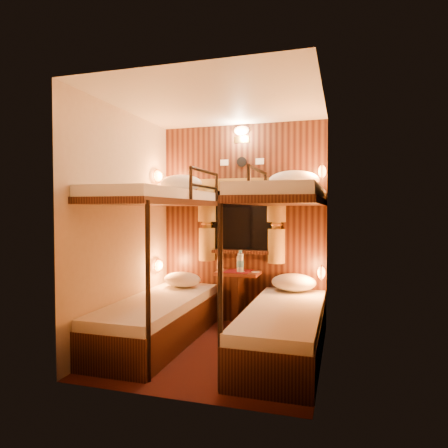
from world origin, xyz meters
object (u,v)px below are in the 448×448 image
(table, at_px, (238,291))
(bottle_left, at_px, (239,264))
(bunk_right, at_px, (284,296))
(bottle_right, at_px, (241,263))
(bunk_left, at_px, (159,288))

(table, xyz_separation_m, bottle_left, (0.02, -0.03, 0.33))
(bunk_right, height_order, table, bunk_right)
(table, height_order, bottle_left, bottle_left)
(bottle_right, bearing_deg, bottle_left, 139.33)
(bottle_left, bearing_deg, table, 123.22)
(bunk_right, height_order, bottle_right, bunk_right)
(table, distance_m, bottle_right, 0.35)
(bunk_left, height_order, table, bunk_left)
(bunk_right, xyz_separation_m, bottle_right, (-0.61, 0.73, 0.20))
(table, bearing_deg, bunk_left, -129.67)
(bunk_left, height_order, bottle_right, bunk_left)
(bunk_left, relative_size, bunk_right, 1.00)
(bunk_left, xyz_separation_m, bottle_right, (0.69, 0.73, 0.20))
(bunk_right, bearing_deg, bunk_left, 180.00)
(bunk_right, distance_m, table, 1.02)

